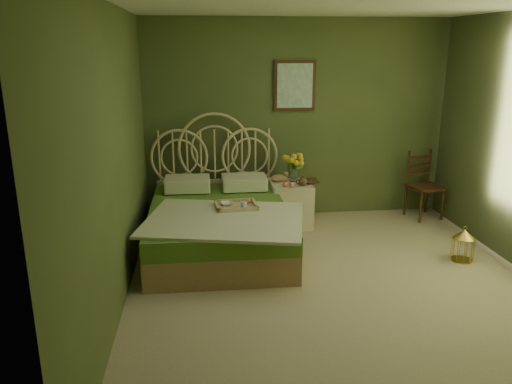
{
  "coord_description": "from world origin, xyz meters",
  "views": [
    {
      "loc": [
        -1.26,
        -4.24,
        2.24
      ],
      "look_at": [
        -0.68,
        1.0,
        0.7
      ],
      "focal_mm": 35.0,
      "sensor_mm": 36.0,
      "label": 1
    }
  ],
  "objects": [
    {
      "name": "ceiling",
      "position": [
        0.0,
        0.0,
        2.6
      ],
      "size": [
        4.5,
        4.5,
        0.0
      ],
      "primitive_type": "plane",
      "rotation": [
        3.14,
        0.0,
        0.0
      ],
      "color": "silver",
      "rests_on": "wall_back"
    },
    {
      "name": "nightstand",
      "position": [
        -0.14,
        1.8,
        0.35
      ],
      "size": [
        0.51,
        0.51,
        0.99
      ],
      "color": "beige",
      "rests_on": "floor"
    },
    {
      "name": "wall_art",
      "position": [
        -0.04,
        2.22,
        1.75
      ],
      "size": [
        0.54,
        0.04,
        0.64
      ],
      "color": "#3A210F",
      "rests_on": "wall_back"
    },
    {
      "name": "book_upper",
      "position": [
        0.04,
        1.81,
        0.59
      ],
      "size": [
        0.17,
        0.23,
        0.02
      ],
      "primitive_type": "imported",
      "rotation": [
        0.0,
        0.0,
        -0.04
      ],
      "color": "#472819",
      "rests_on": "nightstand"
    },
    {
      "name": "birdcage",
      "position": [
        1.51,
        0.49,
        0.17
      ],
      "size": [
        0.23,
        0.23,
        0.35
      ],
      "rotation": [
        0.0,
        0.0,
        0.03
      ],
      "color": "#B9933B",
      "rests_on": "floor"
    },
    {
      "name": "chair",
      "position": [
        1.7,
        1.97,
        0.5
      ],
      "size": [
        0.48,
        0.48,
        0.9
      ],
      "rotation": [
        0.0,
        0.0,
        0.22
      ],
      "color": "#3A210F",
      "rests_on": "floor"
    },
    {
      "name": "cereal_bowl",
      "position": [
        -1.01,
        1.03,
        0.56
      ],
      "size": [
        0.16,
        0.16,
        0.03
      ],
      "primitive_type": "imported",
      "rotation": [
        0.0,
        0.0,
        0.16
      ],
      "color": "white",
      "rests_on": "bed"
    },
    {
      "name": "bed",
      "position": [
        -1.1,
        1.14,
        0.31
      ],
      "size": [
        1.81,
        2.29,
        1.42
      ],
      "color": "tan",
      "rests_on": "floor"
    },
    {
      "name": "book_lower",
      "position": [
        0.04,
        1.81,
        0.57
      ],
      "size": [
        0.2,
        0.25,
        0.02
      ],
      "primitive_type": "imported",
      "rotation": [
        0.0,
        0.0,
        0.15
      ],
      "color": "#381E0F",
      "rests_on": "nightstand"
    },
    {
      "name": "floor",
      "position": [
        0.0,
        0.0,
        0.0
      ],
      "size": [
        4.5,
        4.5,
        0.0
      ],
      "primitive_type": "plane",
      "color": "#BEB189",
      "rests_on": "ground"
    },
    {
      "name": "wall_back",
      "position": [
        0.0,
        2.25,
        1.3
      ],
      "size": [
        4.0,
        0.0,
        4.0
      ],
      "primitive_type": "plane",
      "rotation": [
        1.57,
        0.0,
        0.0
      ],
      "color": "#545E31",
      "rests_on": "floor"
    },
    {
      "name": "coffee_cup",
      "position": [
        -0.83,
        0.92,
        0.58
      ],
      "size": [
        0.08,
        0.08,
        0.07
      ],
      "primitive_type": "imported",
      "rotation": [
        0.0,
        0.0,
        0.13
      ],
      "color": "white",
      "rests_on": "bed"
    },
    {
      "name": "wall_left",
      "position": [
        -2.0,
        0.0,
        1.3
      ],
      "size": [
        0.0,
        4.5,
        4.5
      ],
      "primitive_type": "plane",
      "rotation": [
        1.57,
        0.0,
        1.57
      ],
      "color": "#545E31",
      "rests_on": "floor"
    }
  ]
}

